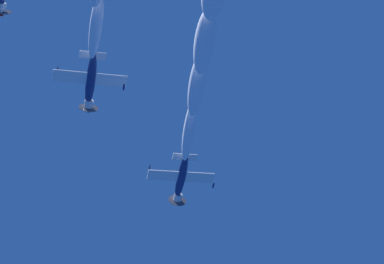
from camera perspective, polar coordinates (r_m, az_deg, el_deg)
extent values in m
ellipsoid|color=navy|center=(72.08, -1.07, -4.51)|extent=(6.82, 3.13, 2.42)
cylinder|color=white|center=(73.79, -1.41, -6.50)|extent=(1.37, 1.44, 1.42)
cone|color=red|center=(74.17, -1.49, -6.91)|extent=(0.91, 0.76, 0.72)
cylinder|color=#3F3F47|center=(74.09, -1.47, -6.81)|extent=(1.14, 2.61, 2.77)
cube|color=white|center=(71.83, -1.08, -4.44)|extent=(3.43, 8.48, 2.33)
ellipsoid|color=navy|center=(72.58, -4.24, -3.57)|extent=(0.98, 0.53, 0.45)
ellipsoid|color=navy|center=(71.31, 2.13, -5.32)|extent=(0.98, 0.53, 0.45)
cube|color=white|center=(70.56, -0.72, -2.51)|extent=(1.62, 3.15, 0.95)
cube|color=navy|center=(70.96, -0.60, -2.27)|extent=(1.34, 0.62, 1.30)
ellipsoid|color=#1E232D|center=(72.59, -1.02, -4.55)|extent=(1.76, 1.21, 1.06)
ellipsoid|color=navy|center=(67.71, -10.03, 5.14)|extent=(6.84, 3.14, 2.16)
cylinder|color=white|center=(68.92, -10.22, 2.77)|extent=(1.33, 1.48, 1.41)
cone|color=red|center=(69.19, -10.26, 2.27)|extent=(0.90, 0.78, 0.71)
cylinder|color=#3F3F47|center=(69.13, -10.25, 2.39)|extent=(1.05, 2.70, 2.84)
cube|color=white|center=(67.49, -10.08, 5.26)|extent=(3.42, 8.42, 2.53)
ellipsoid|color=navy|center=(69.16, -13.22, 6.02)|extent=(0.98, 0.54, 0.42)
ellipsoid|color=navy|center=(66.05, -6.80, 4.45)|extent=(0.98, 0.54, 0.42)
cube|color=white|center=(66.72, -9.82, 7.50)|extent=(1.62, 3.13, 1.01)
cube|color=navy|center=(67.13, -9.63, 7.68)|extent=(1.31, 0.67, 1.25)
ellipsoid|color=#1E232D|center=(68.18, -9.90, 5.01)|extent=(1.75, 1.23, 1.01)
cylinder|color=white|center=(71.02, -18.42, 11.71)|extent=(1.32, 1.42, 1.36)
cone|color=red|center=(71.20, -18.43, 11.19)|extent=(0.89, 0.75, 0.68)
cylinder|color=#3F3F47|center=(71.16, -18.42, 11.31)|extent=(1.02, 2.58, 2.72)
ellipsoid|color=white|center=(68.76, -0.29, 0.17)|extent=(7.73, 3.24, 2.66)
ellipsoid|color=white|center=(66.25, 0.49, 4.75)|extent=(7.92, 3.71, 3.12)
ellipsoid|color=white|center=(64.16, 1.29, 9.06)|extent=(8.12, 4.18, 3.58)
ellipsoid|color=white|center=(65.35, -9.51, 10.45)|extent=(7.73, 3.24, 2.66)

